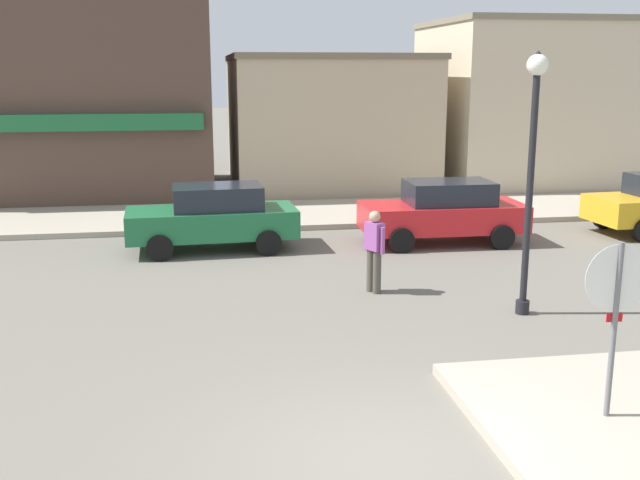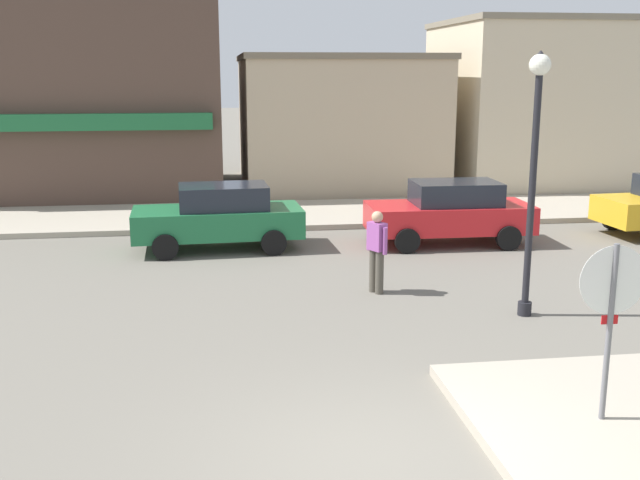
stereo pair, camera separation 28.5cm
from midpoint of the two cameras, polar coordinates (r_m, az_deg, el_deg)
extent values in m
plane|color=#6B665B|center=(8.65, 4.08, -16.44)|extent=(160.00, 160.00, 0.00)
cube|color=#A89E8C|center=(21.98, -4.39, 1.91)|extent=(80.00, 4.00, 0.15)
cylinder|color=slate|center=(9.49, 20.64, -6.94)|extent=(0.07, 0.07, 2.30)
cylinder|color=red|center=(9.30, 20.93, -2.71)|extent=(0.76, 0.03, 0.76)
cylinder|color=white|center=(9.28, 20.97, -2.74)|extent=(0.82, 0.03, 0.82)
cube|color=red|center=(9.42, 20.71, -5.54)|extent=(0.20, 0.02, 0.11)
cylinder|color=black|center=(13.30, 15.07, 3.19)|extent=(0.12, 0.12, 4.20)
cylinder|color=black|center=(13.76, 14.59, -4.96)|extent=(0.24, 0.24, 0.24)
sphere|color=white|center=(13.13, 15.64, 12.73)|extent=(0.36, 0.36, 0.36)
cone|color=black|center=(13.13, 15.67, 13.36)|extent=(0.32, 0.32, 0.18)
cube|color=#1E6B3D|center=(18.08, -8.69, 1.34)|extent=(4.08, 1.89, 0.66)
cube|color=#1E232D|center=(17.98, -8.27, 3.27)|extent=(2.14, 1.49, 0.56)
cylinder|color=black|center=(17.30, -12.57, -0.60)|extent=(0.61, 0.21, 0.60)
cylinder|color=black|center=(18.96, -12.55, 0.57)|extent=(0.61, 0.21, 0.60)
cylinder|color=black|center=(17.44, -4.41, -0.22)|extent=(0.61, 0.21, 0.60)
cylinder|color=black|center=(19.09, -5.09, 0.91)|extent=(0.61, 0.21, 0.60)
cube|color=red|center=(18.79, 8.86, 1.76)|extent=(4.03, 1.77, 0.66)
cube|color=#1E232D|center=(18.72, 9.37, 3.61)|extent=(2.10, 1.43, 0.56)
cylinder|color=black|center=(17.73, 5.79, -0.03)|extent=(0.60, 0.19, 0.60)
cylinder|color=black|center=(19.35, 4.58, 1.08)|extent=(0.60, 0.19, 0.60)
cylinder|color=black|center=(18.48, 13.27, 0.22)|extent=(0.60, 0.19, 0.60)
cylinder|color=black|center=(20.04, 11.51, 1.27)|extent=(0.60, 0.19, 0.60)
cylinder|color=black|center=(21.76, 20.44, 1.62)|extent=(0.61, 0.22, 0.60)
cylinder|color=#4C473D|center=(14.57, 3.33, -2.31)|extent=(0.16, 0.16, 0.85)
cylinder|color=#4C473D|center=(14.44, 3.80, -2.45)|extent=(0.16, 0.16, 0.85)
cube|color=#994C99|center=(14.34, 3.60, 0.30)|extent=(0.37, 0.42, 0.54)
sphere|color=tan|center=(14.27, 3.62, 1.79)|extent=(0.22, 0.22, 0.22)
cylinder|color=#994C99|center=(14.52, 3.00, 0.26)|extent=(0.12, 0.12, 0.52)
cylinder|color=#994C99|center=(14.19, 4.22, -0.06)|extent=(0.12, 0.12, 0.52)
cube|color=brown|center=(27.78, -20.31, 10.58)|extent=(10.99, 7.54, 7.03)
cube|color=#1E6638|center=(23.98, -21.90, 8.27)|extent=(10.44, 0.40, 0.50)
cube|color=tan|center=(28.13, 0.04, 8.87)|extent=(6.80, 7.81, 4.56)
cube|color=#716452|center=(28.06, 0.04, 13.72)|extent=(6.94, 7.97, 0.20)
cube|color=beige|center=(29.38, 14.63, 9.84)|extent=(6.30, 6.59, 5.81)
cube|color=gray|center=(29.40, 14.97, 15.69)|extent=(6.43, 6.72, 0.20)
camera|label=1|loc=(0.14, -90.66, -0.15)|focal=42.00mm
camera|label=2|loc=(0.14, 89.34, 0.15)|focal=42.00mm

